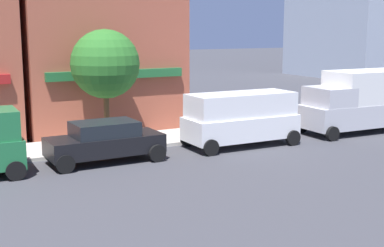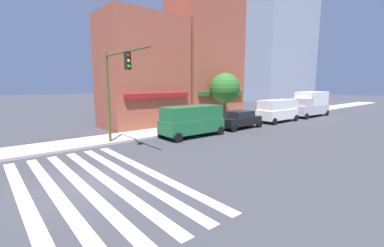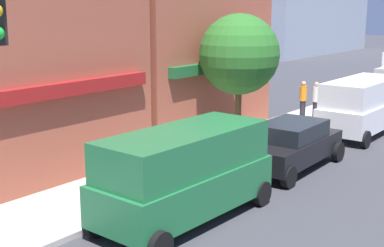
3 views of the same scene
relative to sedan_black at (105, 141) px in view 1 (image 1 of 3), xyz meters
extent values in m
cube|color=#1E592D|center=(2.05, 4.15, 2.16)|extent=(6.57, 0.30, 0.40)
cylinder|color=black|center=(-3.51, 1.00, -0.50)|extent=(0.68, 0.22, 0.68)
cylinder|color=black|center=(-3.51, -1.00, -0.50)|extent=(0.68, 0.22, 0.68)
cube|color=black|center=(0.00, 0.00, -0.15)|extent=(4.44, 1.91, 0.70)
cube|color=black|center=(0.00, 0.00, 0.47)|extent=(2.46, 1.72, 0.55)
cylinder|color=black|center=(-1.79, 0.90, -0.50)|extent=(0.68, 0.22, 0.68)
cylinder|color=black|center=(-1.79, -0.90, -0.50)|extent=(0.68, 0.22, 0.68)
cylinder|color=black|center=(1.79, 0.90, -0.50)|extent=(0.68, 0.22, 0.68)
cylinder|color=black|center=(1.79, -0.90, -0.50)|extent=(0.68, 0.22, 0.68)
cube|color=white|center=(6.21, 0.00, 0.00)|extent=(5.00, 2.01, 1.00)
cube|color=white|center=(6.21, 0.00, 1.00)|extent=(4.75, 1.85, 1.00)
cylinder|color=black|center=(4.12, 1.00, -0.50)|extent=(0.68, 0.22, 0.68)
cylinder|color=black|center=(4.12, -1.00, -0.50)|extent=(0.68, 0.22, 0.68)
cylinder|color=black|center=(8.30, 1.00, -0.50)|extent=(0.68, 0.22, 0.68)
cylinder|color=black|center=(8.30, -1.00, -0.50)|extent=(0.68, 0.22, 0.68)
cube|color=#B7B7BC|center=(13.18, 0.00, 0.05)|extent=(6.25, 2.33, 1.10)
cube|color=silver|center=(13.80, 0.00, 1.40)|extent=(4.39, 2.29, 1.60)
cube|color=#B7B7BC|center=(11.20, 0.00, 1.05)|extent=(1.78, 2.13, 0.90)
cylinder|color=black|center=(10.49, 1.10, -0.50)|extent=(0.68, 0.22, 0.68)
cylinder|color=black|center=(10.49, -1.10, -0.50)|extent=(0.68, 0.22, 0.68)
cylinder|color=black|center=(15.88, 1.10, -0.50)|extent=(0.68, 0.22, 0.68)
cylinder|color=#23232D|center=(7.15, 2.52, -0.27)|extent=(0.26, 0.26, 0.85)
cylinder|color=silver|center=(7.15, 2.52, 0.51)|extent=(0.32, 0.32, 0.70)
sphere|color=tan|center=(7.15, 2.52, 0.97)|extent=(0.22, 0.22, 0.22)
cylinder|color=#23232D|center=(7.01, 3.11, -0.27)|extent=(0.26, 0.26, 0.85)
cylinder|color=orange|center=(7.01, 3.11, 0.51)|extent=(0.32, 0.32, 0.70)
sphere|color=tan|center=(7.01, 3.11, 0.97)|extent=(0.22, 0.22, 0.22)
cylinder|color=brown|center=(1.04, 2.80, 0.51)|extent=(0.24, 0.24, 2.40)
sphere|color=#286623|center=(1.04, 2.80, 2.75)|extent=(2.98, 2.98, 2.98)
camera|label=1|loc=(-6.40, -19.33, 4.27)|focal=50.00mm
camera|label=2|loc=(-18.07, -14.83, 3.17)|focal=24.00mm
camera|label=3|loc=(-15.51, -8.02, 4.48)|focal=50.00mm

